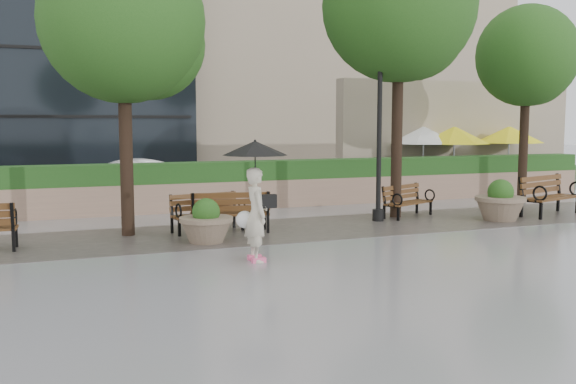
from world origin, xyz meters
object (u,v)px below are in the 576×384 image
object	(u,v)px
bench_1	(208,221)
bench_4	(550,204)
bench_2	(230,221)
planter_right	(500,204)
car_right	(152,180)
planter_left	(206,225)
bench_3	(408,208)
lamppost	(379,145)
pedestrian	(256,189)

from	to	relation	value
bench_1	bench_4	xyz separation A→B (m)	(9.09, -0.74, 0.05)
bench_2	planter_right	world-z (taller)	planter_right
planter_right	car_right	size ratio (longest dim) A/B	0.31
bench_2	planter_left	xyz separation A→B (m)	(-0.79, -0.98, 0.08)
bench_3	planter_left	xyz separation A→B (m)	(-5.76, -1.60, 0.11)
bench_1	planter_right	world-z (taller)	planter_right
bench_3	car_right	size ratio (longest dim) A/B	0.41
planter_left	bench_1	bearing A→B (deg)	74.57
planter_left	car_right	xyz separation A→B (m)	(0.18, 7.68, 0.30)
planter_right	lamppost	size ratio (longest dim) A/B	0.29
planter_left	planter_right	world-z (taller)	planter_right
planter_left	lamppost	size ratio (longest dim) A/B	0.25
bench_2	pedestrian	world-z (taller)	pedestrian
bench_2	lamppost	bearing A→B (deg)	-165.09
planter_right	lamppost	xyz separation A→B (m)	(-2.90, 1.03, 1.50)
planter_left	lamppost	bearing A→B (deg)	15.17
bench_4	bench_3	bearing A→B (deg)	146.01
bench_1	pedestrian	xyz separation A→B (m)	(0.06, -3.24, 1.04)
planter_right	pedestrian	size ratio (longest dim) A/B	0.59
bench_4	car_right	distance (m)	11.71
bench_2	planter_right	xyz separation A→B (m)	(6.82, -0.73, 0.13)
planter_right	bench_4	bearing A→B (deg)	7.92
bench_3	bench_2	bearing A→B (deg)	163.47
planter_left	planter_right	xyz separation A→B (m)	(7.60, 0.25, 0.05)
bench_3	lamppost	size ratio (longest dim) A/B	0.38
planter_left	pedestrian	world-z (taller)	pedestrian
planter_right	lamppost	distance (m)	3.42
bench_3	lamppost	world-z (taller)	lamppost
car_right	pedestrian	world-z (taller)	pedestrian
bench_4	planter_right	world-z (taller)	planter_right
bench_3	car_right	bearing A→B (deg)	108.90
car_right	lamppost	bearing A→B (deg)	-152.96
bench_4	car_right	xyz separation A→B (m)	(-9.25, 7.18, 0.35)
bench_3	planter_right	world-z (taller)	planter_right
bench_3	bench_1	bearing A→B (deg)	160.14
bench_2	bench_3	size ratio (longest dim) A/B	1.10
planter_left	car_right	world-z (taller)	car_right
bench_1	bench_2	bearing A→B (deg)	-40.05
bench_2	pedestrian	distance (m)	3.17
bench_4	lamppost	world-z (taller)	lamppost
bench_2	bench_3	world-z (taller)	bench_2
bench_3	pedestrian	size ratio (longest dim) A/B	0.78
bench_4	car_right	size ratio (longest dim) A/B	0.52
bench_4	lamppost	size ratio (longest dim) A/B	0.48
bench_4	bench_2	bearing A→B (deg)	159.47
bench_3	bench_4	distance (m)	3.83
bench_1	bench_3	xyz separation A→B (m)	(5.42, 0.36, -0.01)
bench_2	pedestrian	size ratio (longest dim) A/B	0.86
bench_1	pedestrian	world-z (taller)	pedestrian
planter_left	pedestrian	bearing A→B (deg)	-78.70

